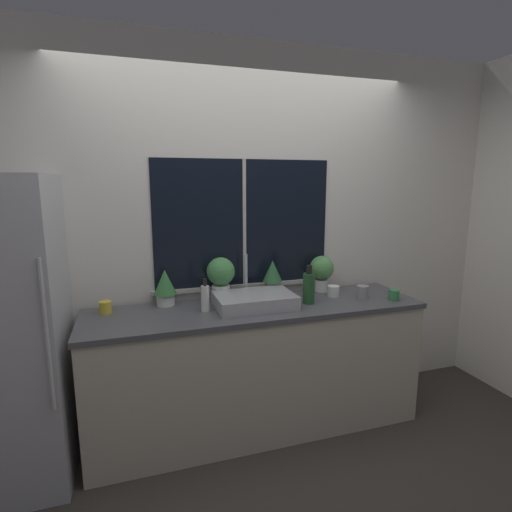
{
  "coord_description": "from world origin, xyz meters",
  "views": [
    {
      "loc": [
        -0.8,
        -2.19,
        1.74
      ],
      "look_at": [
        -0.01,
        0.29,
        1.25
      ],
      "focal_mm": 28.0,
      "sensor_mm": 36.0,
      "label": 1
    }
  ],
  "objects_px": {
    "sink": "(254,300)",
    "bottle_tall": "(309,287)",
    "potted_plant_far_right": "(322,270)",
    "mug_grey": "(362,292)",
    "soap_bottle": "(205,298)",
    "refrigerator": "(3,333)",
    "mug_green": "(394,295)",
    "mug_yellow": "(105,307)",
    "potted_plant_center_right": "(272,275)",
    "mug_white": "(333,291)",
    "potted_plant_far_left": "(165,286)",
    "potted_plant_center_left": "(221,275)"
  },
  "relations": [
    {
      "from": "potted_plant_far_right",
      "to": "bottle_tall",
      "type": "distance_m",
      "value": 0.34
    },
    {
      "from": "sink",
      "to": "bottle_tall",
      "type": "xyz_separation_m",
      "value": [
        0.38,
        -0.04,
        0.07
      ]
    },
    {
      "from": "potted_plant_far_left",
      "to": "potted_plant_center_right",
      "type": "distance_m",
      "value": 0.78
    },
    {
      "from": "sink",
      "to": "potted_plant_center_left",
      "type": "bearing_deg",
      "value": 130.45
    },
    {
      "from": "potted_plant_center_left",
      "to": "potted_plant_far_right",
      "type": "height_order",
      "value": "potted_plant_center_left"
    },
    {
      "from": "soap_bottle",
      "to": "mug_yellow",
      "type": "distance_m",
      "value": 0.64
    },
    {
      "from": "potted_plant_center_left",
      "to": "mug_grey",
      "type": "relative_size",
      "value": 3.35
    },
    {
      "from": "potted_plant_center_right",
      "to": "mug_yellow",
      "type": "distance_m",
      "value": 1.17
    },
    {
      "from": "mug_grey",
      "to": "mug_green",
      "type": "height_order",
      "value": "mug_grey"
    },
    {
      "from": "potted_plant_center_right",
      "to": "bottle_tall",
      "type": "xyz_separation_m",
      "value": [
        0.18,
        -0.25,
        -0.04
      ]
    },
    {
      "from": "soap_bottle",
      "to": "mug_white",
      "type": "bearing_deg",
      "value": 2.89
    },
    {
      "from": "refrigerator",
      "to": "mug_green",
      "type": "xyz_separation_m",
      "value": [
        2.49,
        -0.15,
        0.05
      ]
    },
    {
      "from": "sink",
      "to": "potted_plant_far_left",
      "type": "distance_m",
      "value": 0.62
    },
    {
      "from": "refrigerator",
      "to": "mug_grey",
      "type": "distance_m",
      "value": 2.3
    },
    {
      "from": "mug_white",
      "to": "mug_yellow",
      "type": "distance_m",
      "value": 1.59
    },
    {
      "from": "sink",
      "to": "potted_plant_far_left",
      "type": "bearing_deg",
      "value": 159.45
    },
    {
      "from": "potted_plant_center_left",
      "to": "mug_white",
      "type": "xyz_separation_m",
      "value": [
        0.81,
        -0.16,
        -0.14
      ]
    },
    {
      "from": "sink",
      "to": "soap_bottle",
      "type": "distance_m",
      "value": 0.34
    },
    {
      "from": "refrigerator",
      "to": "soap_bottle",
      "type": "relative_size",
      "value": 8.12
    },
    {
      "from": "bottle_tall",
      "to": "mug_white",
      "type": "relative_size",
      "value": 3.05
    },
    {
      "from": "refrigerator",
      "to": "bottle_tall",
      "type": "height_order",
      "value": "refrigerator"
    },
    {
      "from": "mug_grey",
      "to": "soap_bottle",
      "type": "bearing_deg",
      "value": 177.23
    },
    {
      "from": "mug_grey",
      "to": "mug_green",
      "type": "bearing_deg",
      "value": -30.41
    },
    {
      "from": "potted_plant_center_right",
      "to": "potted_plant_far_right",
      "type": "xyz_separation_m",
      "value": [
        0.4,
        0.0,
        0.01
      ]
    },
    {
      "from": "potted_plant_center_right",
      "to": "mug_grey",
      "type": "bearing_deg",
      "value": -23.44
    },
    {
      "from": "sink",
      "to": "soap_bottle",
      "type": "bearing_deg",
      "value": 178.59
    },
    {
      "from": "mug_grey",
      "to": "mug_yellow",
      "type": "bearing_deg",
      "value": 173.19
    },
    {
      "from": "sink",
      "to": "bottle_tall",
      "type": "height_order",
      "value": "sink"
    },
    {
      "from": "potted_plant_far_left",
      "to": "mug_grey",
      "type": "height_order",
      "value": "potted_plant_far_left"
    },
    {
      "from": "potted_plant_far_right",
      "to": "mug_grey",
      "type": "distance_m",
      "value": 0.35
    },
    {
      "from": "potted_plant_far_right",
      "to": "mug_grey",
      "type": "height_order",
      "value": "potted_plant_far_right"
    },
    {
      "from": "sink",
      "to": "potted_plant_far_right",
      "type": "bearing_deg",
      "value": 19.34
    },
    {
      "from": "potted_plant_far_left",
      "to": "mug_grey",
      "type": "distance_m",
      "value": 1.41
    },
    {
      "from": "sink",
      "to": "mug_grey",
      "type": "distance_m",
      "value": 0.81
    },
    {
      "from": "potted_plant_center_right",
      "to": "refrigerator",
      "type": "bearing_deg",
      "value": -172.56
    },
    {
      "from": "refrigerator",
      "to": "mug_yellow",
      "type": "xyz_separation_m",
      "value": [
        0.54,
        0.17,
        0.05
      ]
    },
    {
      "from": "mug_yellow",
      "to": "potted_plant_center_right",
      "type": "bearing_deg",
      "value": 2.47
    },
    {
      "from": "soap_bottle",
      "to": "mug_green",
      "type": "distance_m",
      "value": 1.34
    },
    {
      "from": "refrigerator",
      "to": "mug_grey",
      "type": "height_order",
      "value": "refrigerator"
    },
    {
      "from": "refrigerator",
      "to": "potted_plant_center_right",
      "type": "distance_m",
      "value": 1.72
    },
    {
      "from": "potted_plant_far_left",
      "to": "bottle_tall",
      "type": "relative_size",
      "value": 0.92
    },
    {
      "from": "mug_white",
      "to": "mug_green",
      "type": "bearing_deg",
      "value": -30.22
    },
    {
      "from": "mug_grey",
      "to": "potted_plant_center_left",
      "type": "bearing_deg",
      "value": 165.26
    },
    {
      "from": "potted_plant_center_right",
      "to": "potted_plant_far_right",
      "type": "bearing_deg",
      "value": 0.0
    },
    {
      "from": "mug_green",
      "to": "mug_grey",
      "type": "bearing_deg",
      "value": 149.59
    },
    {
      "from": "potted_plant_far_left",
      "to": "mug_yellow",
      "type": "distance_m",
      "value": 0.4
    },
    {
      "from": "potted_plant_center_left",
      "to": "refrigerator",
      "type": "bearing_deg",
      "value": -170.39
    },
    {
      "from": "mug_white",
      "to": "sink",
      "type": "bearing_deg",
      "value": -174.83
    },
    {
      "from": "potted_plant_center_left",
      "to": "mug_yellow",
      "type": "relative_size",
      "value": 3.97
    },
    {
      "from": "mug_green",
      "to": "bottle_tall",
      "type": "bearing_deg",
      "value": 169.08
    }
  ]
}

